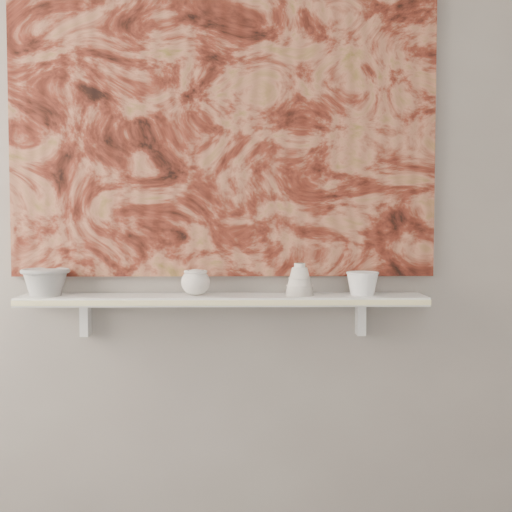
{
  "coord_description": "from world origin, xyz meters",
  "views": [
    {
      "loc": [
        0.07,
        -0.95,
        1.21
      ],
      "look_at": [
        0.11,
        1.49,
        1.07
      ],
      "focal_mm": 50.0,
      "sensor_mm": 36.0,
      "label": 1
    }
  ],
  "objects_px": {
    "bowl_grey": "(45,282)",
    "bell_vessel": "(300,279)",
    "shelf": "(223,300)",
    "bowl_white": "(362,283)",
    "cup_cream": "(196,282)",
    "painting": "(223,121)"
  },
  "relations": [
    {
      "from": "shelf",
      "to": "bell_vessel",
      "type": "distance_m",
      "value": 0.28
    },
    {
      "from": "painting",
      "to": "cup_cream",
      "type": "distance_m",
      "value": 0.58
    },
    {
      "from": "bowl_grey",
      "to": "bell_vessel",
      "type": "xyz_separation_m",
      "value": [
        0.88,
        0.0,
        0.01
      ]
    },
    {
      "from": "shelf",
      "to": "bowl_white",
      "type": "height_order",
      "value": "bowl_white"
    },
    {
      "from": "shelf",
      "to": "bowl_white",
      "type": "relative_size",
      "value": 12.3
    },
    {
      "from": "cup_cream",
      "to": "bell_vessel",
      "type": "distance_m",
      "value": 0.36
    },
    {
      "from": "painting",
      "to": "bell_vessel",
      "type": "distance_m",
      "value": 0.62
    },
    {
      "from": "shelf",
      "to": "bowl_white",
      "type": "bearing_deg",
      "value": 0.0
    },
    {
      "from": "bowl_grey",
      "to": "cup_cream",
      "type": "xyz_separation_m",
      "value": [
        0.52,
        0.0,
        -0.0
      ]
    },
    {
      "from": "shelf",
      "to": "bowl_grey",
      "type": "bearing_deg",
      "value": 180.0
    },
    {
      "from": "bowl_white",
      "to": "painting",
      "type": "bearing_deg",
      "value": 170.57
    },
    {
      "from": "painting",
      "to": "bell_vessel",
      "type": "bearing_deg",
      "value": -16.84
    },
    {
      "from": "shelf",
      "to": "cup_cream",
      "type": "xyz_separation_m",
      "value": [
        -0.09,
        0.0,
        0.06
      ]
    },
    {
      "from": "shelf",
      "to": "painting",
      "type": "height_order",
      "value": "painting"
    },
    {
      "from": "bell_vessel",
      "to": "bowl_white",
      "type": "height_order",
      "value": "bell_vessel"
    },
    {
      "from": "cup_cream",
      "to": "painting",
      "type": "bearing_deg",
      "value": 40.47
    },
    {
      "from": "cup_cream",
      "to": "bowl_white",
      "type": "bearing_deg",
      "value": 0.0
    },
    {
      "from": "cup_cream",
      "to": "shelf",
      "type": "bearing_deg",
      "value": 0.0
    },
    {
      "from": "bowl_grey",
      "to": "cup_cream",
      "type": "relative_size",
      "value": 1.68
    },
    {
      "from": "cup_cream",
      "to": "bowl_white",
      "type": "xyz_separation_m",
      "value": [
        0.58,
        0.0,
        -0.0
      ]
    },
    {
      "from": "shelf",
      "to": "bowl_white",
      "type": "xyz_separation_m",
      "value": [
        0.48,
        0.0,
        0.06
      ]
    },
    {
      "from": "bowl_grey",
      "to": "bell_vessel",
      "type": "bearing_deg",
      "value": 0.0
    }
  ]
}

